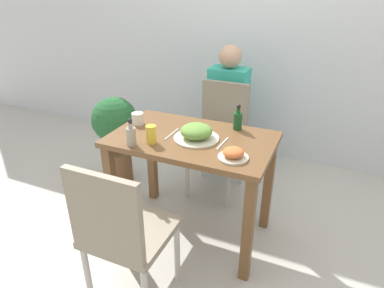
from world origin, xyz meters
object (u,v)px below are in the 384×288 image
object	(u,v)px
potted_plant_left	(116,130)
condiment_bottle	(131,135)
chair_near	(122,231)
chair_far	(220,132)
side_plate	(233,154)
person_figure	(228,110)
drink_cup	(138,119)
sauce_bottle	(238,120)
food_plate	(196,133)
juice_glass	(151,134)

from	to	relation	value
potted_plant_left	condiment_bottle	bearing A→B (deg)	-46.72
chair_near	potted_plant_left	distance (m)	1.35
chair_far	side_plate	size ratio (longest dim) A/B	5.26
person_figure	drink_cup	bearing A→B (deg)	-109.18
side_plate	sauce_bottle	xyz separation A→B (m)	(-0.10, 0.41, 0.04)
food_plate	side_plate	distance (m)	0.33
drink_cup	potted_plant_left	size ratio (longest dim) A/B	0.10
juice_glass	person_figure	size ratio (longest dim) A/B	0.10
chair_far	potted_plant_left	world-z (taller)	chair_far
chair_near	potted_plant_left	size ratio (longest dim) A/B	1.16
chair_near	chair_far	bearing A→B (deg)	-91.69
chair_near	juice_glass	distance (m)	0.62
drink_cup	potted_plant_left	xyz separation A→B (m)	(-0.45, 0.32, -0.30)
side_plate	juice_glass	bearing A→B (deg)	-179.00
side_plate	sauce_bottle	world-z (taller)	sauce_bottle
juice_glass	condiment_bottle	size ratio (longest dim) A/B	0.65
chair_far	drink_cup	size ratio (longest dim) A/B	11.24
chair_far	potted_plant_left	distance (m)	0.89
side_plate	drink_cup	bearing A→B (deg)	164.16
food_plate	juice_glass	world-z (taller)	juice_glass
side_plate	condiment_bottle	xyz separation A→B (m)	(-0.61, -0.09, 0.04)
condiment_bottle	food_plate	bearing A→B (deg)	36.89
chair_near	side_plate	bearing A→B (deg)	-126.43
potted_plant_left	drink_cup	bearing A→B (deg)	-35.95
chair_far	sauce_bottle	distance (m)	0.57
side_plate	juice_glass	xyz separation A→B (m)	(-0.52, -0.01, 0.03)
chair_near	person_figure	xyz separation A→B (m)	(-0.02, 1.74, 0.05)
food_plate	side_plate	size ratio (longest dim) A/B	1.66
chair_far	drink_cup	bearing A→B (deg)	-123.24
sauce_bottle	food_plate	bearing A→B (deg)	-126.70
potted_plant_left	chair_near	bearing A→B (deg)	-53.54
food_plate	potted_plant_left	bearing A→B (deg)	157.13
chair_far	person_figure	world-z (taller)	person_figure
potted_plant_left	side_plate	bearing A→B (deg)	-24.08
drink_cup	potted_plant_left	distance (m)	0.63
juice_glass	potted_plant_left	world-z (taller)	juice_glass
drink_cup	side_plate	bearing A→B (deg)	-15.84
drink_cup	juice_glass	world-z (taller)	juice_glass
condiment_bottle	person_figure	bearing A→B (deg)	81.37
chair_far	person_figure	distance (m)	0.38
juice_glass	person_figure	bearing A→B (deg)	85.09
chair_near	food_plate	xyz separation A→B (m)	(0.11, 0.70, 0.28)
food_plate	sauce_bottle	distance (m)	0.32
food_plate	chair_near	bearing A→B (deg)	-99.10
chair_near	side_plate	distance (m)	0.73
chair_near	food_plate	world-z (taller)	chair_near
juice_glass	sauce_bottle	bearing A→B (deg)	44.74
condiment_bottle	person_figure	xyz separation A→B (m)	(0.19, 1.28, -0.25)
food_plate	sauce_bottle	world-z (taller)	sauce_bottle
side_plate	chair_near	bearing A→B (deg)	-126.43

